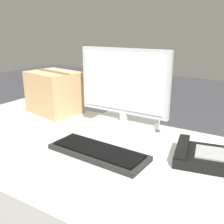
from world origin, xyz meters
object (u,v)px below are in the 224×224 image
at_px(spoon, 54,190).
at_px(cardboard_box, 54,92).
at_px(monitor, 123,100).
at_px(desk_phone, 198,155).
at_px(keyboard, 98,152).

height_order(spoon, cardboard_box, cardboard_box).
bearing_deg(monitor, spoon, -83.25).
bearing_deg(desk_phone, cardboard_box, 157.97).
height_order(monitor, cardboard_box, monitor).
bearing_deg(desk_phone, keyboard, -167.48).
distance_m(monitor, desk_phone, 0.49).
height_order(monitor, spoon, monitor).
xyz_separation_m(desk_phone, spoon, (-0.37, -0.47, -0.02)).
relative_size(monitor, cardboard_box, 1.41).
relative_size(desk_phone, spoon, 1.76).
distance_m(monitor, cardboard_box, 0.54).
height_order(desk_phone, cardboard_box, cardboard_box).
distance_m(keyboard, spoon, 0.30).
height_order(monitor, keyboard, monitor).
relative_size(monitor, keyboard, 1.09).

